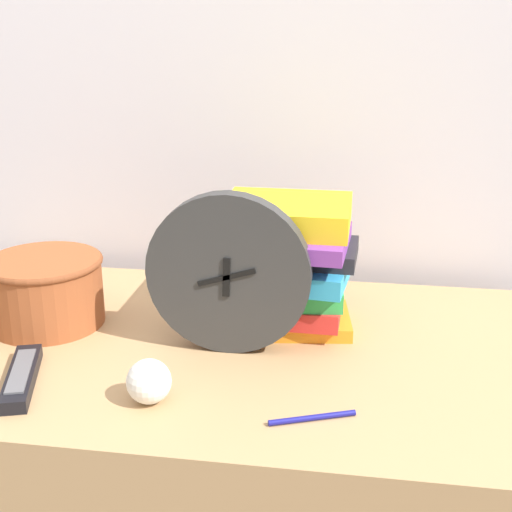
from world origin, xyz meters
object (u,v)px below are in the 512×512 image
basket (45,288)px  tv_remote (22,377)px  crumpled_paper_ball (149,381)px  desk_clock (228,274)px  book_stack (284,264)px  pen (312,418)px

basket → tv_remote: basket is taller
tv_remote → crumpled_paper_ball: 0.20m
desk_clock → book_stack: bearing=53.6°
crumpled_paper_ball → tv_remote: bearing=174.4°
desk_clock → book_stack: desk_clock is taller
desk_clock → crumpled_paper_ball: (-0.08, -0.18, -0.10)m
desk_clock → pen: bearing=-51.6°
basket → tv_remote: 0.22m
tv_remote → pen: bearing=-4.4°
crumpled_paper_ball → pen: (0.23, -0.01, -0.03)m
crumpled_paper_ball → pen: size_ratio=0.55×
desk_clock → basket: desk_clock is taller
basket → pen: size_ratio=1.75×
crumpled_paper_ball → pen: crumpled_paper_ball is taller
book_stack → crumpled_paper_ball: size_ratio=3.96×
basket → crumpled_paper_ball: basket is taller
desk_clock → basket: (-0.33, 0.05, -0.07)m
book_stack → desk_clock: bearing=-126.4°
tv_remote → pen: size_ratio=1.55×
book_stack → crumpled_paper_ball: bearing=-119.2°
basket → pen: bearing=-26.6°
basket → desk_clock: bearing=-8.9°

